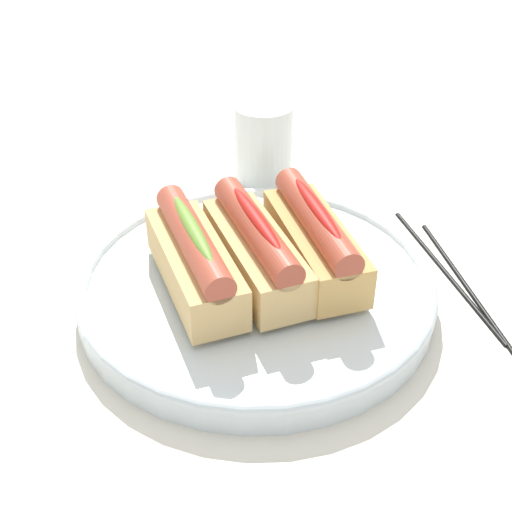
# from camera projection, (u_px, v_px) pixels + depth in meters

# --- Properties ---
(ground_plane) EXTENTS (2.40, 2.40, 0.00)m
(ground_plane) POSITION_uv_depth(u_px,v_px,m) (272.00, 286.00, 0.66)
(ground_plane) COLOR silver
(serving_bowl) EXTENTS (0.32, 0.32, 0.03)m
(serving_bowl) POSITION_uv_depth(u_px,v_px,m) (256.00, 286.00, 0.63)
(serving_bowl) COLOR silver
(serving_bowl) RESTS_ON ground_plane
(hotdog_front) EXTENTS (0.16, 0.07, 0.06)m
(hotdog_front) POSITION_uv_depth(u_px,v_px,m) (315.00, 239.00, 0.62)
(hotdog_front) COLOR tan
(hotdog_front) RESTS_ON serving_bowl
(hotdog_back) EXTENTS (0.16, 0.08, 0.06)m
(hotdog_back) POSITION_uv_depth(u_px,v_px,m) (256.00, 249.00, 0.61)
(hotdog_back) COLOR #DBB270
(hotdog_back) RESTS_ON serving_bowl
(hotdog_side) EXTENTS (0.16, 0.08, 0.06)m
(hotdog_side) POSITION_uv_depth(u_px,v_px,m) (194.00, 259.00, 0.59)
(hotdog_side) COLOR #DBB270
(hotdog_side) RESTS_ON serving_bowl
(water_glass) EXTENTS (0.07, 0.07, 0.09)m
(water_glass) POSITION_uv_depth(u_px,v_px,m) (263.00, 145.00, 0.81)
(water_glass) COLOR white
(water_glass) RESTS_ON ground_plane
(chopstick_near) EXTENTS (0.22, 0.03, 0.01)m
(chopstick_near) POSITION_uv_depth(u_px,v_px,m) (445.00, 269.00, 0.68)
(chopstick_near) COLOR black
(chopstick_near) RESTS_ON ground_plane
(chopstick_far) EXTENTS (0.22, 0.02, 0.01)m
(chopstick_far) POSITION_uv_depth(u_px,v_px,m) (468.00, 287.00, 0.65)
(chopstick_far) COLOR black
(chopstick_far) RESTS_ON ground_plane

